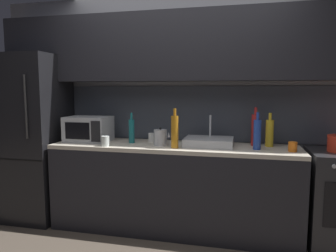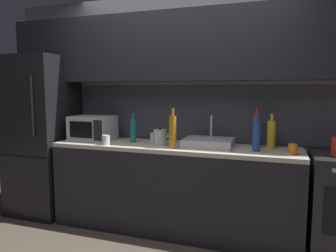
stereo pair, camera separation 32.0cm
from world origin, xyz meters
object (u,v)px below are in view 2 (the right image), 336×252
refrigerator (42,135)px  wine_bottle_yellow (271,134)px  microwave (93,128)px  wine_bottle_blue (256,135)px  wine_bottle_red (257,131)px  mug_orange (293,149)px  kettle (160,137)px  mug_clear (106,140)px  wine_bottle_teal (133,130)px  wine_bottle_amber (173,131)px  mug_white (153,137)px

refrigerator → wine_bottle_yellow: bearing=2.9°
microwave → wine_bottle_blue: wine_bottle_blue is taller
wine_bottle_red → mug_orange: (0.32, -0.24, -0.12)m
kettle → mug_orange: bearing=-2.0°
refrigerator → mug_clear: refrigerator is taller
wine_bottle_teal → wine_bottle_amber: size_ratio=0.84×
refrigerator → mug_clear: (0.98, -0.22, 0.03)m
wine_bottle_yellow → mug_clear: bearing=-167.7°
wine_bottle_yellow → wine_bottle_blue: bearing=-123.4°
wine_bottle_teal → mug_white: (0.19, 0.10, -0.08)m
wine_bottle_red → wine_bottle_teal: bearing=-174.4°
wine_bottle_blue → mug_clear: wine_bottle_blue is taller
wine_bottle_blue → mug_orange: bearing=-6.2°
wine_bottle_amber → microwave: bearing=169.4°
kettle → mug_white: (-0.15, 0.18, -0.03)m
wine_bottle_amber → mug_orange: (1.08, 0.07, -0.12)m
mug_white → wine_bottle_teal: bearing=-151.0°
microwave → mug_orange: (2.08, -0.12, -0.09)m
microwave → wine_bottle_yellow: bearing=3.4°
wine_bottle_amber → wine_bottle_yellow: bearing=18.4°
kettle → wine_bottle_amber: wine_bottle_amber is taller
mug_orange → wine_bottle_red: bearing=143.3°
wine_bottle_yellow → mug_white: wine_bottle_yellow is taller
kettle → wine_bottle_red: (0.93, 0.20, 0.08)m
wine_bottle_red → kettle: bearing=-168.0°
refrigerator → mug_clear: size_ratio=18.12×
refrigerator → wine_bottle_amber: 1.69m
refrigerator → wine_bottle_blue: refrigerator is taller
wine_bottle_yellow → wine_bottle_teal: bearing=-175.5°
kettle → wine_bottle_blue: wine_bottle_blue is taller
mug_clear → mug_white: bearing=41.9°
mug_clear → mug_orange: mug_clear is taller
wine_bottle_blue → mug_orange: 0.33m
mug_white → mug_orange: bearing=-9.0°
wine_bottle_teal → wine_bottle_red: 1.27m
wine_bottle_amber → mug_orange: wine_bottle_amber is taller
wine_bottle_teal → mug_white: size_ratio=3.36×
refrigerator → wine_bottle_red: size_ratio=4.76×
mug_orange → wine_bottle_amber: bearing=-176.2°
wine_bottle_yellow → mug_white: size_ratio=3.51×
microwave → mug_orange: 2.09m
kettle → wine_bottle_blue: (0.94, -0.01, 0.07)m
microwave → wine_bottle_red: bearing=4.1°
microwave → wine_bottle_amber: bearing=-10.6°
kettle → mug_white: size_ratio=1.93×
wine_bottle_teal → wine_bottle_red: wine_bottle_red is taller
mug_orange → wine_bottle_yellow: bearing=129.2°
refrigerator → mug_white: (1.36, 0.13, 0.03)m
kettle → wine_bottle_red: 0.95m
refrigerator → wine_bottle_amber: refrigerator is taller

